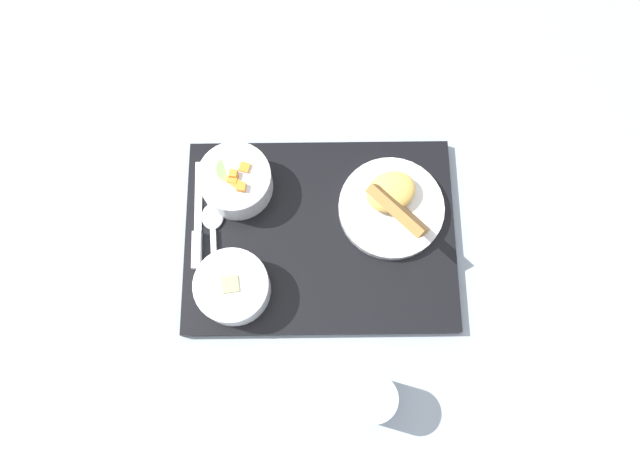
# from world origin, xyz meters

# --- Properties ---
(ground_plane) EXTENTS (4.00, 4.00, 0.00)m
(ground_plane) POSITION_xyz_m (0.00, 0.00, 0.00)
(ground_plane) COLOR #99A3AD
(serving_tray) EXTENTS (0.48, 0.38, 0.02)m
(serving_tray) POSITION_xyz_m (0.00, 0.00, 0.01)
(serving_tray) COLOR black
(serving_tray) RESTS_ON ground_plane
(bowl_salad) EXTENTS (0.12, 0.12, 0.06)m
(bowl_salad) POSITION_xyz_m (-0.12, 0.10, 0.05)
(bowl_salad) COLOR white
(bowl_salad) RESTS_ON serving_tray
(bowl_soup) EXTENTS (0.12, 0.12, 0.05)m
(bowl_soup) POSITION_xyz_m (-0.15, -0.07, 0.05)
(bowl_soup) COLOR white
(bowl_soup) RESTS_ON serving_tray
(plate_main) EXTENTS (0.17, 0.17, 0.10)m
(plate_main) POSITION_xyz_m (0.12, 0.02, 0.04)
(plate_main) COLOR white
(plate_main) RESTS_ON serving_tray
(knife) EXTENTS (0.03, 0.19, 0.01)m
(knife) POSITION_xyz_m (-0.20, 0.02, 0.02)
(knife) COLOR silver
(knife) RESTS_ON serving_tray
(spoon) EXTENTS (0.04, 0.15, 0.01)m
(spoon) POSITION_xyz_m (-0.17, 0.03, 0.02)
(spoon) COLOR silver
(spoon) RESTS_ON serving_tray
(glass_water) EXTENTS (0.07, 0.07, 0.09)m
(glass_water) POSITION_xyz_m (0.04, -0.27, 0.04)
(glass_water) COLOR silver
(glass_water) RESTS_ON ground_plane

